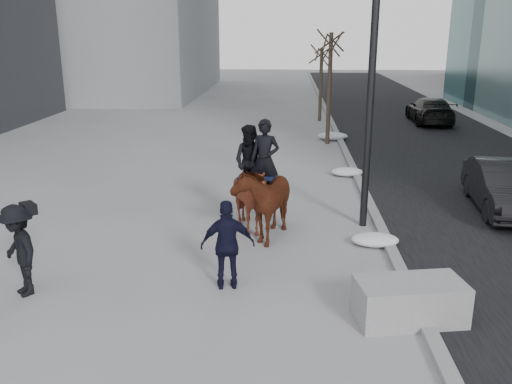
# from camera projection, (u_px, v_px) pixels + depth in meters

# --- Properties ---
(ground) EXTENTS (120.00, 120.00, 0.00)m
(ground) POSITION_uv_depth(u_px,v_px,m) (252.00, 282.00, 10.68)
(ground) COLOR gray
(ground) RESTS_ON ground
(road) EXTENTS (8.00, 90.00, 0.01)m
(road) POSITION_uv_depth(u_px,v_px,m) (460.00, 165.00, 19.85)
(road) COLOR black
(road) RESTS_ON ground
(curb) EXTENTS (0.25, 90.00, 0.12)m
(curb) POSITION_uv_depth(u_px,v_px,m) (350.00, 162.00, 20.06)
(curb) COLOR gray
(curb) RESTS_ON ground
(planter) EXTENTS (1.93, 1.20, 0.72)m
(planter) POSITION_uv_depth(u_px,v_px,m) (410.00, 301.00, 9.18)
(planter) COLOR #949497
(planter) RESTS_ON ground
(car_near) EXTENTS (1.82, 4.20, 1.35)m
(car_near) POSITION_uv_depth(u_px,v_px,m) (504.00, 187.00, 14.75)
(car_near) COLOR black
(car_near) RESTS_ON ground
(car_far) EXTENTS (2.08, 4.77, 1.36)m
(car_far) POSITION_uv_depth(u_px,v_px,m) (430.00, 110.00, 28.77)
(car_far) COLOR black
(car_far) RESTS_ON ground
(tree_near) EXTENTS (1.20, 1.20, 5.20)m
(tree_near) POSITION_uv_depth(u_px,v_px,m) (329.00, 83.00, 22.95)
(tree_near) COLOR #34261F
(tree_near) RESTS_ON ground
(tree_far) EXTENTS (1.20, 1.20, 4.27)m
(tree_far) POSITION_uv_depth(u_px,v_px,m) (321.00, 81.00, 28.97)
(tree_far) COLOR #3D3024
(tree_far) RESTS_ON ground
(mounted_left) EXTENTS (1.49, 2.34, 2.80)m
(mounted_left) POSITION_uv_depth(u_px,v_px,m) (264.00, 194.00, 12.83)
(mounted_left) COLOR #451B0D
(mounted_left) RESTS_ON ground
(mounted_right) EXTENTS (1.85, 1.95, 2.63)m
(mounted_right) POSITION_uv_depth(u_px,v_px,m) (250.00, 191.00, 13.06)
(mounted_right) COLOR #491B0E
(mounted_right) RESTS_ON ground
(feeder) EXTENTS (1.08, 0.93, 1.75)m
(feeder) POSITION_uv_depth(u_px,v_px,m) (228.00, 245.00, 10.22)
(feeder) COLOR black
(feeder) RESTS_ON ground
(camera_crew) EXTENTS (1.26, 1.27, 1.75)m
(camera_crew) POSITION_uv_depth(u_px,v_px,m) (19.00, 250.00, 9.96)
(camera_crew) COLOR black
(camera_crew) RESTS_ON ground
(lamppost) EXTENTS (0.25, 2.96, 9.09)m
(lamppost) POSITION_uv_depth(u_px,v_px,m) (373.00, 20.00, 12.62)
(lamppost) COLOR black
(lamppost) RESTS_ON ground
(snow_piles) EXTENTS (1.36, 16.58, 0.35)m
(snow_piles) POSITION_uv_depth(u_px,v_px,m) (352.00, 182.00, 17.11)
(snow_piles) COLOR silver
(snow_piles) RESTS_ON ground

